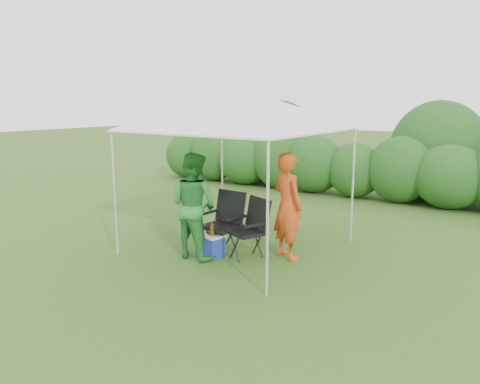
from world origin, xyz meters
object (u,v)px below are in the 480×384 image
Objects in this scene: chair_right at (251,224)px; man at (288,206)px; cooler at (211,245)px; woman at (194,205)px; canopy at (239,109)px; chair_left at (225,218)px.

man is (0.51, 0.32, 0.32)m from chair_right.
cooler is (-0.59, -0.35, -0.38)m from chair_right.
chair_right is at bearing 55.87° from man.
woman is 0.75m from cooler.
canopy reaches higher than chair_left.
cooler is (-1.10, -0.67, -0.70)m from man.
canopy is at bearing 168.00° from chair_right.
canopy is at bearing 86.98° from cooler.
man reaches higher than woman.
woman is at bearing -125.45° from chair_right.
cooler is at bearing -139.26° from woman.
canopy is 1.97m from chair_right.
cooler is (-0.04, -0.36, -0.41)m from chair_left.
chair_right is 0.68m from man.
chair_right reaches higher than cooler.
cooler is at bearing 54.81° from man.
woman reaches higher than chair_left.
canopy is 3.07× the size of chair_right.
man reaches higher than chair_left.
canopy reaches higher than woman.
woman is (-0.35, -0.82, -1.57)m from canopy.
chair_left is at bearing 92.19° from cooler.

